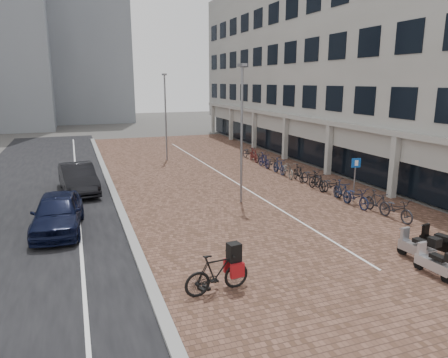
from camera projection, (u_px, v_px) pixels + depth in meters
The scene contains 19 objects.
ground at pixel (278, 247), 15.64m from camera, with size 140.00×140.00×0.00m, color #474442.
plaza_brick at pixel (221, 176), 27.28m from camera, with size 14.50×42.00×0.04m, color brown.
street_asphalt at pixel (40, 191), 23.62m from camera, with size 8.00×50.00×0.03m, color black.
curb at pixel (110, 184), 24.90m from camera, with size 0.35×42.00×0.14m, color gray.
lane_line at pixel (77, 188), 24.28m from camera, with size 0.12×44.00×0.00m, color white.
parking_line at pixel (224, 175), 27.34m from camera, with size 0.10×30.00×0.00m, color white.
office_building at pixel (335, 50), 32.65m from camera, with size 8.40×40.00×15.00m.
bg_towers at pixel (1, 17), 52.42m from camera, with size 33.00×23.00×32.00m.
car_navy at pixel (58, 213), 17.13m from camera, with size 1.88×4.67×1.59m, color black.
car_dark at pixel (78, 178), 23.13m from camera, with size 1.70×4.88×1.61m, color black.
hero_bike at pixel (217, 272), 12.12m from camera, with size 2.10×0.80×1.45m.
shoes at pixel (204, 289), 12.35m from camera, with size 0.39×0.33×0.10m, color black, non-canonical shape.
scooter_front at pixel (417, 246), 14.29m from camera, with size 0.49×1.56×1.07m, color #9C9CA1, non-canonical shape.
scooter_mid at pixel (439, 242), 14.77m from camera, with size 0.47×1.52×1.04m, color black, non-canonical shape.
scooter_back at pixel (434, 262), 13.15m from camera, with size 0.46×1.46×1.01m, color #BABAC0, non-canonical shape.
parking_sign at pixel (355, 173), 21.15m from camera, with size 0.48×0.14×2.29m.
lamp_near at pixel (242, 136), 20.56m from camera, with size 0.12×0.12×6.84m, color slate.
lamp_far at pixel (166, 118), 31.92m from camera, with size 0.12×0.12×6.58m, color slate.
bike_row at pixel (299, 173), 25.82m from camera, with size 1.35×18.13×1.05m.
Camera 1 is at (-6.93, -13.05, 6.08)m, focal length 33.29 mm.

